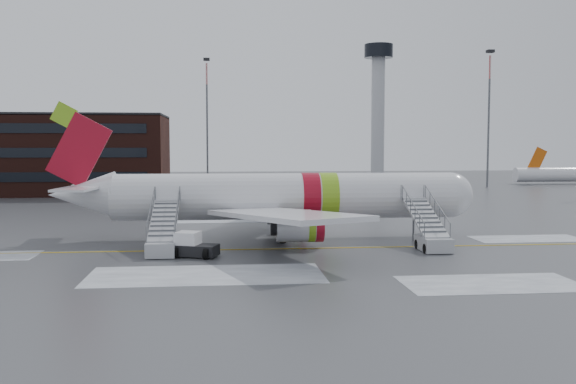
{
  "coord_description": "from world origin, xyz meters",
  "views": [
    {
      "loc": [
        -4.92,
        -48.1,
        7.87
      ],
      "look_at": [
        0.17,
        2.32,
        4.0
      ],
      "focal_mm": 40.0,
      "sensor_mm": 36.0,
      "label": 1
    }
  ],
  "objects": [
    {
      "name": "control_tower",
      "position": [
        30.0,
        95.0,
        18.75
      ],
      "size": [
        6.4,
        6.4,
        30.0
      ],
      "color": "#B2B5BA",
      "rests_on": "ground"
    },
    {
      "name": "airstair_fwd",
      "position": [
        10.34,
        -2.21,
        1.06
      ],
      "size": [
        2.05,
        7.7,
        3.48
      ],
      "color": "#A9ACB0",
      "rests_on": "ground"
    },
    {
      "name": "ground",
      "position": [
        0.0,
        0.0,
        0.0
      ],
      "size": [
        260.0,
        260.0,
        0.0
      ],
      "primitive_type": "plane",
      "color": "#494C4F",
      "rests_on": "ground"
    },
    {
      "name": "airstair_aft",
      "position": [
        -9.27,
        -2.21,
        1.06
      ],
      "size": [
        2.05,
        7.7,
        3.48
      ],
      "color": "#A7A8AE",
      "rests_on": "ground"
    },
    {
      "name": "pushback_tug",
      "position": [
        -7.07,
        -3.69,
        0.77
      ],
      "size": [
        3.4,
        2.97,
        1.74
      ],
      "color": "black",
      "rests_on": "ground"
    },
    {
      "name": "light_mast_far_ne",
      "position": [
        42.0,
        62.0,
        13.84
      ],
      "size": [
        1.2,
        1.2,
        24.25
      ],
      "color": "#595B60",
      "rests_on": "ground"
    },
    {
      "name": "airliner",
      "position": [
        -0.78,
        4.32,
        3.42
      ],
      "size": [
        35.03,
        32.97,
        11.18
      ],
      "color": "white",
      "rests_on": "ground"
    },
    {
      "name": "light_mast_far_n",
      "position": [
        -8.0,
        78.0,
        13.84
      ],
      "size": [
        1.2,
        1.2,
        24.25
      ],
      "color": "#595B60",
      "rests_on": "ground"
    }
  ]
}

